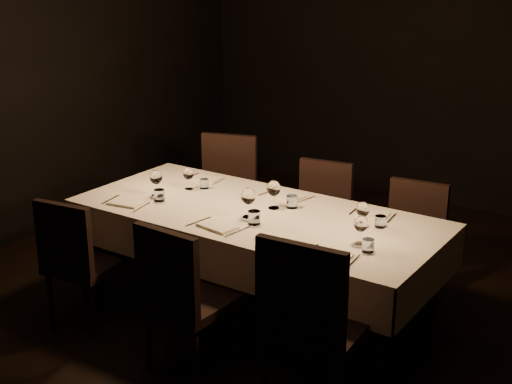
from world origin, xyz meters
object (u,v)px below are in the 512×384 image
Objects in this scene: dining_table at (256,222)px; chair_far_left at (225,190)px; chair_near_left at (76,256)px; chair_near_center at (181,293)px; chair_far_right at (412,237)px; chair_far_center at (320,213)px; chair_near_right at (311,319)px.

chair_far_left is (-0.85, 0.80, -0.15)m from dining_table.
chair_near_center is (0.96, -0.06, 0.02)m from chair_near_left.
chair_far_left reaches higher than chair_far_right.
chair_near_left is at bearing -110.10° from chair_far_left.
chair_near_center is at bearing -97.77° from chair_far_center.
chair_far_left reaches higher than dining_table.
chair_near_center is 1.70m from chair_far_center.
chair_near_center is 0.91× the size of chair_near_right.
chair_near_right is (0.88, -0.79, -0.12)m from dining_table.
chair_near_center is at bearing -119.98° from chair_far_right.
chair_far_center is at bearing -66.39° from chair_near_right.
chair_far_right is at bearing -91.28° from chair_near_right.
chair_far_center reaches higher than dining_table.
chair_near_left is 1.60m from chair_far_left.
chair_near_right is (0.83, 0.08, 0.05)m from chair_near_center.
chair_near_right reaches higher than chair_near_center.
chair_near_center is (0.05, -0.86, -0.16)m from dining_table.
chair_near_right is 1.84m from chair_far_center.
chair_far_right is at bearing -112.28° from chair_near_center.
chair_near_right is 2.35m from chair_far_left.
chair_far_left is 1.10× the size of chair_far_center.
dining_table is 0.88m from chair_near_center.
chair_far_left is (0.05, 1.60, 0.04)m from chair_near_left.
chair_far_left is 1.66m from chair_far_right.
chair_far_center is at bearing -15.32° from chair_far_left.
chair_near_left is 1.01× the size of chair_far_center.
chair_near_center is at bearing 168.65° from chair_near_left.
chair_near_right is 1.17× the size of chair_far_center.
dining_table is at bearing -45.58° from chair_near_right.
chair_far_left is at bearing 174.55° from chair_far_center.
chair_near_left is at bearing -138.42° from dining_table.
chair_near_left is 2.34m from chair_far_right.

